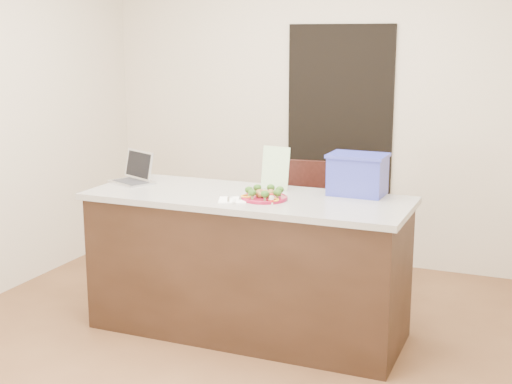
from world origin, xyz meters
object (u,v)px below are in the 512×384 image
at_px(chair, 297,217).
at_px(yogurt_bottle, 271,200).
at_px(island, 247,264).
at_px(blue_box, 358,174).
at_px(laptop, 135,174).
at_px(napkin, 233,200).
at_px(plate, 264,198).

bearing_deg(chair, yogurt_bottle, -85.84).
bearing_deg(island, blue_box, 24.03).
bearing_deg(laptop, yogurt_bottle, 11.83).
height_order(napkin, laptop, laptop).
bearing_deg(chair, napkin, -98.90).
xyz_separation_m(napkin, yogurt_bottle, (0.25, 0.00, 0.02)).
relative_size(yogurt_bottle, laptop, 0.18).
xyz_separation_m(island, blue_box, (0.64, 0.28, 0.59)).
height_order(napkin, chair, chair).
distance_m(plate, yogurt_bottle, 0.13).
relative_size(napkin, chair, 0.17).
height_order(laptop, blue_box, blue_box).
xyz_separation_m(island, yogurt_bottle, (0.23, -0.17, 0.48)).
bearing_deg(island, laptop, 174.12).
relative_size(island, yogurt_bottle, 32.08).
relative_size(island, chair, 2.11).
relative_size(island, laptop, 5.78).
xyz_separation_m(yogurt_bottle, chair, (-0.22, 1.10, -0.39)).
xyz_separation_m(plate, blue_box, (0.49, 0.35, 0.12)).
distance_m(yogurt_bottle, laptop, 1.14).
bearing_deg(napkin, laptop, 163.05).
xyz_separation_m(napkin, blue_box, (0.66, 0.46, 0.13)).
bearing_deg(laptop, napkin, 7.90).
distance_m(island, laptop, 1.02).
bearing_deg(plate, napkin, -148.72).
bearing_deg(island, yogurt_bottle, -35.71).
xyz_separation_m(plate, laptop, (-1.03, 0.16, 0.05)).
height_order(island, laptop, laptop).
bearing_deg(blue_box, plate, -143.00).
bearing_deg(blue_box, laptop, -171.40).
height_order(island, blue_box, blue_box).
bearing_deg(island, napkin, -97.30).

